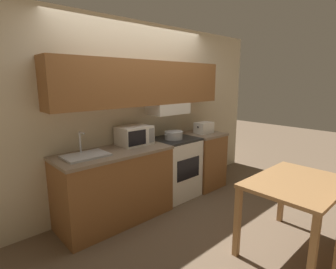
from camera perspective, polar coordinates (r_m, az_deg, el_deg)
name	(u,v)px	position (r m, az deg, el deg)	size (l,w,h in m)	color
ground_plane	(141,197)	(4.15, -5.91, -13.33)	(16.00, 16.00, 0.00)	brown
wall_back	(142,101)	(3.73, -5.69, 7.23)	(5.06, 0.38, 2.55)	beige
lower_counter_main	(115,186)	(3.41, -11.45, -10.88)	(1.44, 0.64, 0.91)	brown
lower_counter_right_stub	(202,159)	(4.45, 7.33, -5.35)	(0.59, 0.64, 0.91)	brown
stove_range	(174,167)	(4.02, 1.36, -7.12)	(0.65, 0.59, 0.91)	white
cooking_pot	(174,135)	(3.84, 1.23, -0.07)	(0.35, 0.27, 0.12)	#B7BABF
microwave	(134,135)	(3.54, -7.37, -0.16)	(0.44, 0.34, 0.25)	white
toaster	(204,128)	(4.32, 7.82, 1.51)	(0.30, 0.20, 0.18)	white
sink_basin	(86,155)	(3.11, -17.48, -4.29)	(0.49, 0.34, 0.28)	#B7BABF
dining_table	(297,191)	(2.98, 26.23, -11.04)	(1.07, 0.77, 0.77)	#9E7042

